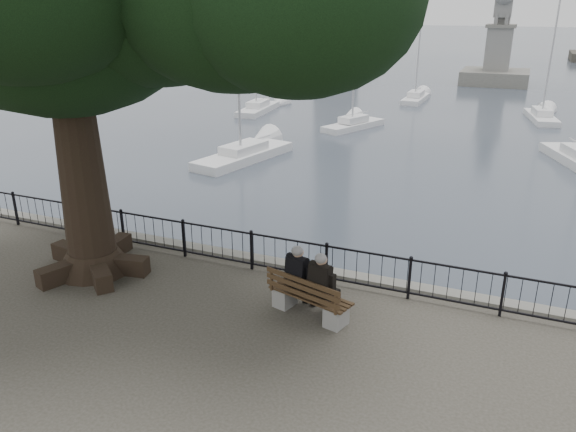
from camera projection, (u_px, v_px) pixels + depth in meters
The scene contains 11 objects.
harbor at pixel (295, 285), 14.64m from camera, with size 260.00×260.00×1.20m.
railing at pixel (288, 255), 13.83m from camera, with size 22.06×0.06×1.00m.
bench at pixel (309, 301), 12.11m from camera, with size 1.99×1.06×1.01m.
person_left at pixel (301, 280), 12.22m from camera, with size 0.60×0.86×1.60m.
person_right at pixel (324, 288), 11.87m from camera, with size 0.60×0.86×1.60m.
lion_monument at pixel (497, 60), 53.78m from camera, with size 6.16×6.16×9.05m.
sailboat_a at pixel (244, 154), 27.99m from camera, with size 2.96×6.33×12.40m.
sailboat_b at pixel (353, 123), 35.12m from camera, with size 3.03×4.90×10.03m.
sailboat_e at pixel (258, 107), 40.41m from camera, with size 1.93×5.43×11.97m.
sailboat_g at pixel (541, 116), 37.58m from camera, with size 2.33×5.23×9.90m.
sailboat_h at pixel (416, 97), 44.87m from camera, with size 1.48×4.98×11.80m.
Camera 1 is at (4.83, -9.11, 6.39)m, focal length 35.00 mm.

